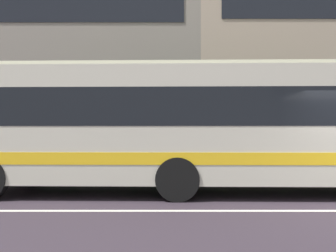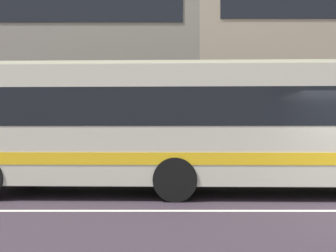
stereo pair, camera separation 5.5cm
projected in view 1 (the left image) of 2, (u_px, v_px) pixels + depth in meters
name	position (u px, v px, depth m)	size (l,w,h in m)	color
hedge_row_far	(302.00, 167.00, 12.71)	(21.68, 1.10, 0.72)	#327133
apartment_block_left	(34.00, 46.00, 21.34)	(18.85, 10.77, 13.63)	gray
transit_bus	(206.00, 124.00, 9.29)	(12.40, 2.93, 3.24)	beige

